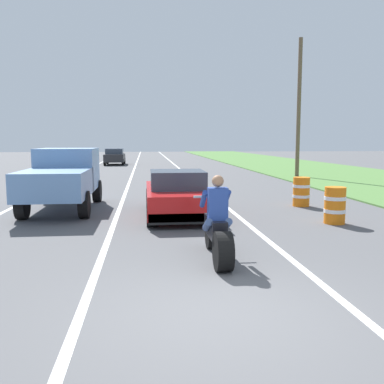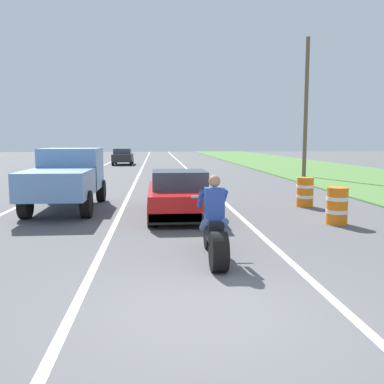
% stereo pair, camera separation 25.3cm
% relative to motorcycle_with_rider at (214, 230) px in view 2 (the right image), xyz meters
% --- Properties ---
extents(ground_plane, '(160.00, 160.00, 0.00)m').
position_rel_motorcycle_with_rider_xyz_m(ground_plane, '(-0.38, -2.40, -0.59)').
color(ground_plane, '#565659').
extents(lane_stripe_left_solid, '(0.14, 120.00, 0.01)m').
position_rel_motorcycle_with_rider_xyz_m(lane_stripe_left_solid, '(-5.78, 17.60, -0.59)').
color(lane_stripe_left_solid, white).
rests_on(lane_stripe_left_solid, ground).
extents(lane_stripe_right_solid, '(0.14, 120.00, 0.01)m').
position_rel_motorcycle_with_rider_xyz_m(lane_stripe_right_solid, '(1.42, 17.60, -0.59)').
color(lane_stripe_right_solid, white).
rests_on(lane_stripe_right_solid, ground).
extents(lane_stripe_centre_dashed, '(0.14, 120.00, 0.01)m').
position_rel_motorcycle_with_rider_xyz_m(lane_stripe_centre_dashed, '(-2.18, 17.60, -0.59)').
color(lane_stripe_centre_dashed, white).
rests_on(lane_stripe_centre_dashed, ground).
extents(grass_verge_right, '(10.00, 120.00, 0.06)m').
position_rel_motorcycle_with_rider_xyz_m(grass_verge_right, '(11.54, 17.60, -0.56)').
color(grass_verge_right, '#517F3D').
rests_on(grass_verge_right, ground).
extents(motorcycle_with_rider, '(0.70, 2.21, 1.62)m').
position_rel_motorcycle_with_rider_xyz_m(motorcycle_with_rider, '(0.00, 0.00, 0.00)').
color(motorcycle_with_rider, black).
rests_on(motorcycle_with_rider, ground).
extents(sports_car_red, '(1.84, 4.30, 1.37)m').
position_rel_motorcycle_with_rider_xyz_m(sports_car_red, '(-0.38, 4.88, 0.04)').
color(sports_car_red, red).
rests_on(sports_car_red, ground).
extents(pickup_truck_left_lane_light_blue, '(2.02, 4.80, 1.98)m').
position_rel_motorcycle_with_rider_xyz_m(pickup_truck_left_lane_light_blue, '(-3.96, 6.42, 0.51)').
color(pickup_truck_left_lane_light_blue, '#6B93C6').
rests_on(pickup_truck_left_lane_light_blue, ground).
extents(utility_pole_roadside, '(0.24, 0.24, 8.31)m').
position_rel_motorcycle_with_rider_xyz_m(utility_pole_roadside, '(7.96, 17.52, 3.56)').
color(utility_pole_roadside, brown).
rests_on(utility_pole_roadside, ground).
extents(construction_barrel_nearest, '(0.58, 0.58, 1.00)m').
position_rel_motorcycle_with_rider_xyz_m(construction_barrel_nearest, '(3.79, 3.25, -0.09)').
color(construction_barrel_nearest, orange).
rests_on(construction_barrel_nearest, ground).
extents(construction_barrel_mid, '(0.58, 0.58, 1.00)m').
position_rel_motorcycle_with_rider_xyz_m(construction_barrel_mid, '(4.00, 6.30, -0.09)').
color(construction_barrel_mid, orange).
rests_on(construction_barrel_mid, ground).
extents(distant_car_far_ahead, '(1.80, 4.00, 1.50)m').
position_rel_motorcycle_with_rider_xyz_m(distant_car_far_ahead, '(-4.12, 32.38, 0.18)').
color(distant_car_far_ahead, '#262628').
rests_on(distant_car_far_ahead, ground).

